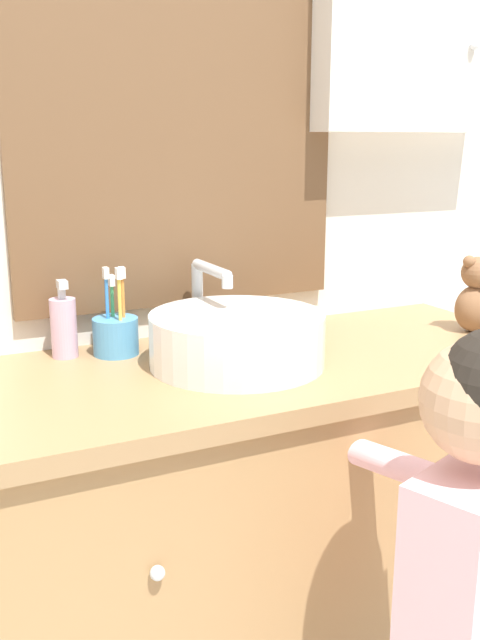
{
  "coord_description": "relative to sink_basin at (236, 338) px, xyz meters",
  "views": [
    {
      "loc": [
        -0.59,
        -0.82,
        1.23
      ],
      "look_at": [
        -0.05,
        0.29,
        0.91
      ],
      "focal_mm": 40.0,
      "sensor_mm": 36.0,
      "label": 1
    }
  ],
  "objects": [
    {
      "name": "wall_back",
      "position": [
        0.06,
        0.28,
        0.41
      ],
      "size": [
        3.2,
        0.18,
        2.5
      ],
      "color": "silver",
      "rests_on": "ground_plane"
    },
    {
      "name": "vanity_counter",
      "position": [
        0.03,
        -0.0,
        -0.46
      ],
      "size": [
        1.27,
        0.51,
        0.81
      ],
      "color": "#A37A4C",
      "rests_on": "ground_plane"
    },
    {
      "name": "sink_basin",
      "position": [
        0.0,
        0.0,
        0.0
      ],
      "size": [
        0.33,
        0.38,
        0.18
      ],
      "color": "white",
      "rests_on": "vanity_counter"
    },
    {
      "name": "toothbrush_holder",
      "position": [
        -0.19,
        0.16,
        -0.01
      ],
      "size": [
        0.09,
        0.09,
        0.18
      ],
      "color": "#4C93C6",
      "rests_on": "vanity_counter"
    },
    {
      "name": "soap_dispenser",
      "position": [
        -0.28,
        0.19,
        0.01
      ],
      "size": [
        0.05,
        0.05,
        0.15
      ],
      "color": "#CCA3BC",
      "rests_on": "vanity_counter"
    },
    {
      "name": "child_figure",
      "position": [
        0.14,
        -0.49,
        -0.27
      ],
      "size": [
        0.24,
        0.48,
        0.99
      ],
      "color": "slate",
      "rests_on": "ground_plane"
    },
    {
      "name": "teddy_bear",
      "position": [
        0.58,
        -0.01,
        0.03
      ],
      "size": [
        0.09,
        0.08,
        0.17
      ],
      "color": "brown",
      "rests_on": "vanity_counter"
    }
  ]
}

